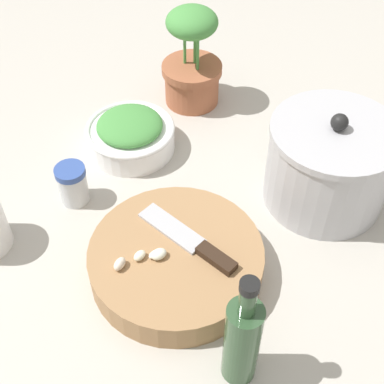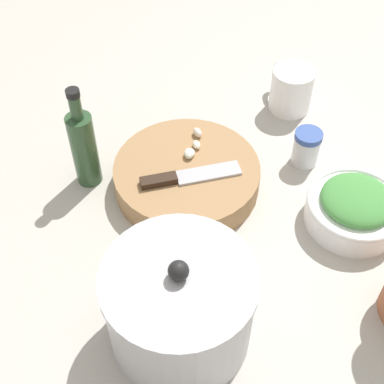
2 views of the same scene
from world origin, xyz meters
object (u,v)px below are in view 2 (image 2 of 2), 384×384
at_px(spice_jar, 306,148).
at_px(stock_pot, 180,307).
at_px(chef_knife, 185,177).
at_px(garlic_cloves, 194,145).
at_px(oil_bottle, 84,147).
at_px(herb_bowl, 355,208).
at_px(coffee_mug, 291,89).
at_px(cutting_board, 187,177).

relative_size(spice_jar, stock_pot, 0.35).
height_order(chef_knife, garlic_cloves, garlic_cloves).
relative_size(oil_bottle, stock_pot, 0.98).
relative_size(garlic_cloves, stock_pot, 0.34).
height_order(herb_bowl, oil_bottle, oil_bottle).
relative_size(chef_knife, spice_jar, 2.48).
xyz_separation_m(garlic_cloves, herb_bowl, (-0.20, 0.24, -0.02)).
bearing_deg(stock_pot, oil_bottle, -85.15).
bearing_deg(coffee_mug, herb_bowl, 78.80).
distance_m(chef_knife, garlic_cloves, 0.08).
bearing_deg(oil_bottle, stock_pot, 94.85).
bearing_deg(spice_jar, oil_bottle, -17.68).
bearing_deg(garlic_cloves, herb_bowl, 130.00).
distance_m(spice_jar, oil_bottle, 0.42).
height_order(chef_knife, coffee_mug, coffee_mug).
bearing_deg(chef_knife, coffee_mug, 125.68).
bearing_deg(oil_bottle, chef_knife, 141.30).
xyz_separation_m(cutting_board, chef_knife, (0.01, 0.02, 0.03)).
bearing_deg(stock_pot, spice_jar, -146.96).
distance_m(herb_bowl, stock_pot, 0.37).
bearing_deg(oil_bottle, spice_jar, 162.32).
bearing_deg(oil_bottle, cutting_board, 150.11).
xyz_separation_m(cutting_board, garlic_cloves, (-0.03, -0.04, 0.03)).
bearing_deg(herb_bowl, cutting_board, -40.18).
relative_size(herb_bowl, spice_jar, 2.29).
bearing_deg(coffee_mug, chef_knife, 25.71).
distance_m(chef_knife, herb_bowl, 0.30).
height_order(cutting_board, chef_knife, chef_knife).
distance_m(cutting_board, spice_jar, 0.24).
distance_m(chef_knife, spice_jar, 0.25).
height_order(cutting_board, garlic_cloves, garlic_cloves).
bearing_deg(cutting_board, spice_jar, 171.82).
height_order(garlic_cloves, stock_pot, stock_pot).
distance_m(spice_jar, coffee_mug, 0.17).
bearing_deg(herb_bowl, coffee_mug, -101.20).
relative_size(coffee_mug, stock_pot, 0.58).
height_order(chef_knife, spice_jar, spice_jar).
xyz_separation_m(garlic_cloves, spice_jar, (-0.20, 0.07, -0.02)).
bearing_deg(chef_knife, garlic_cloves, 153.55).
bearing_deg(coffee_mug, garlic_cloves, 17.78).
height_order(cutting_board, herb_bowl, herb_bowl).
bearing_deg(coffee_mug, cutting_board, 22.93).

